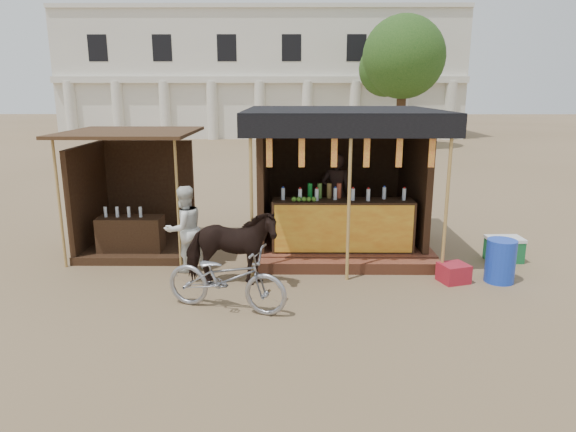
{
  "coord_description": "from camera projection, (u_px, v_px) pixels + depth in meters",
  "views": [
    {
      "loc": [
        0.07,
        -6.66,
        3.15
      ],
      "look_at": [
        0.0,
        1.6,
        1.1
      ],
      "focal_mm": 32.0,
      "sensor_mm": 36.0,
      "label": 1
    }
  ],
  "objects": [
    {
      "name": "blue_barrel",
      "position": [
        500.0,
        261.0,
        8.54
      ],
      "size": [
        0.54,
        0.54,
        0.73
      ],
      "primitive_type": "cylinder",
      "rotation": [
        0.0,
        0.0,
        0.12
      ],
      "color": "blue",
      "rests_on": "ground"
    },
    {
      "name": "background_building",
      "position": [
        263.0,
        76.0,
        35.34
      ],
      "size": [
        26.0,
        7.45,
        8.18
      ],
      "color": "silver",
      "rests_on": "ground"
    },
    {
      "name": "motorbike",
      "position": [
        226.0,
        278.0,
        7.43
      ],
      "size": [
        1.96,
        1.16,
        0.97
      ],
      "primitive_type": "imported",
      "rotation": [
        0.0,
        0.0,
        1.28
      ],
      "color": "#93949B",
      "rests_on": "ground"
    },
    {
      "name": "cow",
      "position": [
        231.0,
        248.0,
        8.32
      ],
      "size": [
        1.53,
        0.73,
        1.28
      ],
      "primitive_type": "imported",
      "rotation": [
        0.0,
        0.0,
        1.6
      ],
      "color": "black",
      "rests_on": "ground"
    },
    {
      "name": "secondary_stall",
      "position": [
        129.0,
        208.0,
        10.18
      ],
      "size": [
        2.4,
        2.4,
        2.38
      ],
      "color": "#362413",
      "rests_on": "ground"
    },
    {
      "name": "ground",
      "position": [
        287.0,
        319.0,
        7.22
      ],
      "size": [
        120.0,
        120.0,
        0.0
      ],
      "primitive_type": "plane",
      "color": "#846B4C",
      "rests_on": "ground"
    },
    {
      "name": "main_stall",
      "position": [
        339.0,
        198.0,
        10.23
      ],
      "size": [
        3.6,
        3.61,
        2.78
      ],
      "color": "brown",
      "rests_on": "ground"
    },
    {
      "name": "red_crate",
      "position": [
        454.0,
        273.0,
        8.58
      ],
      "size": [
        0.55,
        0.52,
        0.31
      ],
      "primitive_type": "cube",
      "rotation": [
        0.0,
        0.0,
        0.32
      ],
      "color": "maroon",
      "rests_on": "ground"
    },
    {
      "name": "cooler",
      "position": [
        504.0,
        249.0,
        9.61
      ],
      "size": [
        0.66,
        0.47,
        0.46
      ],
      "color": "#176834",
      "rests_on": "ground"
    },
    {
      "name": "tree",
      "position": [
        399.0,
        60.0,
        27.54
      ],
      "size": [
        4.5,
        4.4,
        7.0
      ],
      "color": "#382314",
      "rests_on": "ground"
    },
    {
      "name": "bystander",
      "position": [
        184.0,
        229.0,
        8.99
      ],
      "size": [
        0.94,
        0.92,
        1.53
      ],
      "primitive_type": "imported",
      "rotation": [
        0.0,
        0.0,
        3.86
      ],
      "color": "white",
      "rests_on": "ground"
    }
  ]
}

